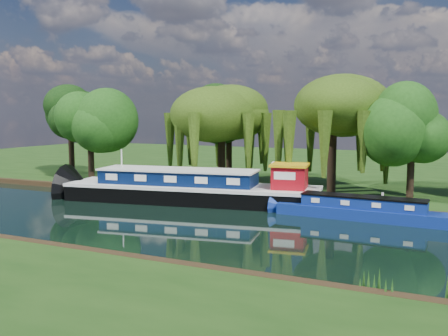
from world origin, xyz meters
The scene contains 14 objects.
ground centered at (0.00, 0.00, 0.00)m, with size 120.00×120.00×0.00m, color black.
far_bank centered at (0.00, 34.00, 0.23)m, with size 120.00×52.00×0.45m, color #15350E.
dutch_barge centered at (-4.62, 6.82, 1.01)m, with size 19.85×7.54×4.09m.
narrowboat centered at (8.11, 6.06, 0.57)m, with size 11.07×2.18×1.61m.
red_dinghy centered at (-6.39, 5.82, 0.00)m, with size 2.41×3.37×0.70m, color maroon.
willow_left centered at (-5.84, 14.38, 6.48)m, with size 6.93×6.93×8.30m.
willow_right centered at (4.34, 13.47, 6.66)m, with size 6.99×6.99×8.51m.
tree_far_left centered at (-17.58, 10.59, 6.11)m, with size 5.13×5.13×8.27m.
tree_far_back centered at (-23.11, 14.07, 6.24)m, with size 4.93×4.93×8.30m.
tree_far_mid centered at (-6.68, 17.74, 6.19)m, with size 5.09×5.09×8.32m.
tree_far_right centered at (10.41, 12.06, 5.50)m, with size 4.47×4.47×7.32m.
lamppost centered at (0.50, 10.50, 2.42)m, with size 0.36×0.36×2.56m.
mooring_posts centered at (-0.50, 8.40, 0.95)m, with size 19.16×0.16×1.00m.
reeds_near centered at (6.87, -7.57, 0.55)m, with size 33.70×1.50×1.10m.
Camera 1 is at (13.53, -25.99, 6.75)m, focal length 40.00 mm.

